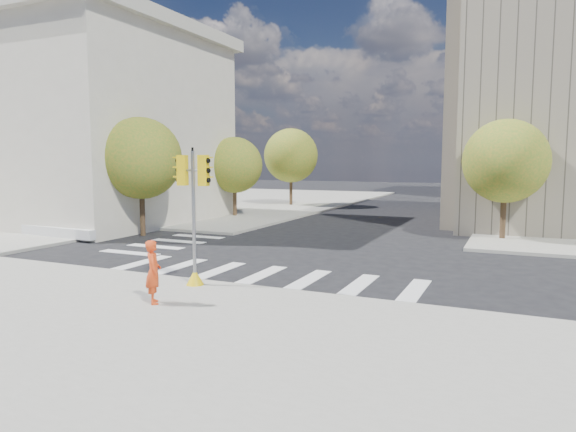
% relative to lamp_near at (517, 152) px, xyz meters
% --- Properties ---
extents(ground, '(160.00, 160.00, 0.00)m').
position_rel_lamp_near_xyz_m(ground, '(-8.00, -14.00, -4.58)').
color(ground, black).
rests_on(ground, ground).
extents(sidewalk_near, '(30.00, 14.00, 0.15)m').
position_rel_lamp_near_xyz_m(sidewalk_near, '(-8.00, -25.00, -4.50)').
color(sidewalk_near, gray).
rests_on(sidewalk_near, ground).
extents(sidewalk_far_left, '(28.00, 40.00, 0.15)m').
position_rel_lamp_near_xyz_m(sidewalk_far_left, '(-28.00, 12.00, -4.50)').
color(sidewalk_far_left, gray).
rests_on(sidewalk_far_left, ground).
extents(classical_building, '(19.00, 15.00, 12.70)m').
position_rel_lamp_near_xyz_m(classical_building, '(-28.00, -6.00, 1.86)').
color(classical_building, beige).
rests_on(classical_building, ground).
extents(tree_lw_near, '(4.40, 4.40, 6.41)m').
position_rel_lamp_near_xyz_m(tree_lw_near, '(-18.50, -10.00, -0.38)').
color(tree_lw_near, '#382616').
rests_on(tree_lw_near, ground).
extents(tree_lw_mid, '(4.00, 4.00, 5.77)m').
position_rel_lamp_near_xyz_m(tree_lw_mid, '(-18.50, 0.00, -0.82)').
color(tree_lw_mid, '#382616').
rests_on(tree_lw_mid, ground).
extents(tree_lw_far, '(4.80, 4.80, 6.95)m').
position_rel_lamp_near_xyz_m(tree_lw_far, '(-18.50, 10.00, -0.04)').
color(tree_lw_far, '#382616').
rests_on(tree_lw_far, ground).
extents(tree_re_near, '(4.20, 4.20, 6.16)m').
position_rel_lamp_near_xyz_m(tree_re_near, '(-0.50, -4.00, -0.53)').
color(tree_re_near, '#382616').
rests_on(tree_re_near, ground).
extents(tree_re_mid, '(4.60, 4.60, 6.66)m').
position_rel_lamp_near_xyz_m(tree_re_mid, '(-0.50, 8.00, -0.23)').
color(tree_re_mid, '#382616').
rests_on(tree_re_mid, ground).
extents(tree_re_far, '(4.00, 4.00, 5.88)m').
position_rel_lamp_near_xyz_m(tree_re_far, '(-0.50, 20.00, -0.71)').
color(tree_re_far, '#382616').
rests_on(tree_re_far, ground).
extents(lamp_near, '(0.35, 0.18, 8.11)m').
position_rel_lamp_near_xyz_m(lamp_near, '(0.00, 0.00, 0.00)').
color(lamp_near, black).
rests_on(lamp_near, sidewalk_far_right).
extents(lamp_far, '(0.35, 0.18, 8.11)m').
position_rel_lamp_near_xyz_m(lamp_far, '(0.00, 14.00, 0.00)').
color(lamp_far, black).
rests_on(lamp_far, sidewalk_far_right).
extents(traffic_signal, '(1.07, 0.56, 4.34)m').
position_rel_lamp_near_xyz_m(traffic_signal, '(-9.11, -18.74, -2.60)').
color(traffic_signal, '#E2BB0B').
rests_on(traffic_signal, sidewalk_near).
extents(photographer, '(0.75, 0.76, 1.77)m').
position_rel_lamp_near_xyz_m(photographer, '(-8.92, -20.99, -3.55)').
color(photographer, red).
rests_on(photographer, sidewalk_near).
extents(planter_wall, '(6.01, 0.82, 0.50)m').
position_rel_lamp_near_xyz_m(planter_wall, '(-21.96, -12.96, -4.18)').
color(planter_wall, silver).
rests_on(planter_wall, sidewalk_left_near).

